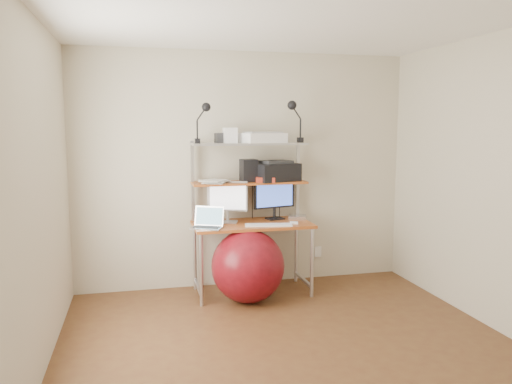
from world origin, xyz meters
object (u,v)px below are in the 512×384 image
(monitor_silver, at_px, (228,199))
(printer, at_px, (276,171))
(laptop, at_px, (208,223))
(exercise_ball, at_px, (248,266))
(monitor_black, at_px, (275,197))

(monitor_silver, relative_size, printer, 0.89)
(monitor_silver, xyz_separation_m, laptop, (-0.23, -0.23, -0.20))
(printer, bearing_deg, exercise_ball, -152.00)
(monitor_silver, relative_size, monitor_black, 0.95)
(monitor_silver, xyz_separation_m, monitor_black, (0.52, 0.06, -0.00))
(printer, bearing_deg, monitor_silver, 168.53)
(printer, relative_size, exercise_ball, 0.72)
(monitor_silver, xyz_separation_m, printer, (0.52, 0.04, 0.27))
(monitor_silver, height_order, exercise_ball, monitor_silver)
(monitor_silver, relative_size, exercise_ball, 0.63)
(laptop, bearing_deg, monitor_silver, 70.11)
(laptop, bearing_deg, exercise_ball, 10.44)
(monitor_silver, bearing_deg, monitor_black, 25.29)
(laptop, bearing_deg, printer, 45.53)
(monitor_black, relative_size, exercise_ball, 0.66)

